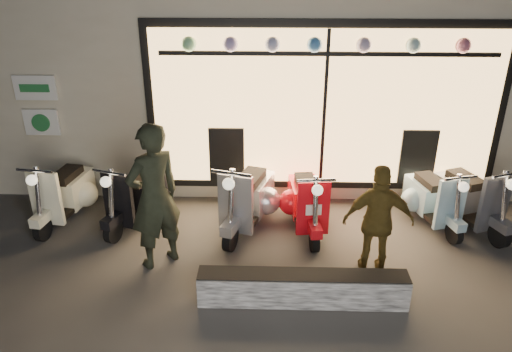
{
  "coord_description": "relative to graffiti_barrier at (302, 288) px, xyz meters",
  "views": [
    {
      "loc": [
        -0.01,
        -5.37,
        3.83
      ],
      "look_at": [
        -0.2,
        0.6,
        1.05
      ],
      "focal_mm": 35.0,
      "sensor_mm": 36.0,
      "label": 1
    }
  ],
  "objects": [
    {
      "name": "shop_building",
      "position": [
        -0.38,
        5.63,
        1.9
      ],
      "size": [
        10.2,
        6.23,
        4.2
      ],
      "color": "beige",
      "rests_on": "ground"
    },
    {
      "name": "man",
      "position": [
        -1.84,
        0.76,
        0.77
      ],
      "size": [
        0.84,
        0.81,
        1.94
      ],
      "primitive_type": "imported",
      "rotation": [
        0.0,
        0.0,
        3.86
      ],
      "color": "black",
      "rests_on": "ground"
    },
    {
      "name": "woman",
      "position": [
        0.95,
        0.65,
        0.54
      ],
      "size": [
        0.88,
        0.4,
        1.48
      ],
      "primitive_type": "imported",
      "rotation": [
        0.0,
        0.0,
        3.09
      ],
      "color": "brown",
      "rests_on": "ground"
    },
    {
      "name": "scooter_silver",
      "position": [
        -0.69,
        1.84,
        0.24
      ],
      "size": [
        0.78,
        1.53,
        1.1
      ],
      "rotation": [
        0.0,
        0.0,
        -0.29
      ],
      "color": "black",
      "rests_on": "ground"
    },
    {
      "name": "scooter_grey",
      "position": [
        2.52,
        1.99,
        0.22
      ],
      "size": [
        0.8,
        1.44,
        1.04
      ],
      "rotation": [
        0.0,
        0.0,
        0.36
      ],
      "color": "black",
      "rests_on": "ground"
    },
    {
      "name": "scooter_black",
      "position": [
        -2.35,
        1.94,
        0.21
      ],
      "size": [
        0.76,
        1.42,
        1.02
      ],
      "rotation": [
        0.0,
        0.0,
        -0.33
      ],
      "color": "black",
      "rests_on": "ground"
    },
    {
      "name": "scooter_blue",
      "position": [
        2.02,
        2.02,
        0.18
      ],
      "size": [
        0.65,
        1.34,
        0.96
      ],
      "rotation": [
        0.0,
        0.0,
        0.25
      ],
      "color": "black",
      "rests_on": "ground"
    },
    {
      "name": "graffiti_barrier",
      "position": [
        0.0,
        0.0,
        0.0
      ],
      "size": [
        2.43,
        0.28,
        0.4
      ],
      "primitive_type": "cube",
      "color": "black",
      "rests_on": "ground"
    },
    {
      "name": "ground",
      "position": [
        -0.38,
        0.65,
        -0.2
      ],
      "size": [
        40.0,
        40.0,
        0.0
      ],
      "primitive_type": "plane",
      "color": "#383533",
      "rests_on": "ground"
    },
    {
      "name": "scooter_cream",
      "position": [
        -3.49,
        1.99,
        0.21
      ],
      "size": [
        0.59,
        1.44,
        1.02
      ],
      "rotation": [
        0.0,
        0.0,
        -0.15
      ],
      "color": "black",
      "rests_on": "ground"
    },
    {
      "name": "scooter_red",
      "position": [
        0.14,
        1.83,
        0.2
      ],
      "size": [
        0.54,
        1.41,
        1.01
      ],
      "rotation": [
        0.0,
        0.0,
        0.11
      ],
      "color": "black",
      "rests_on": "ground"
    }
  ]
}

